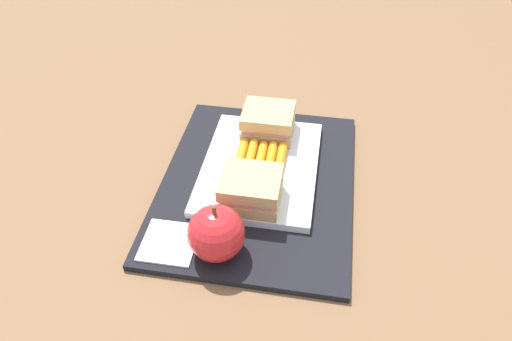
{
  "coord_description": "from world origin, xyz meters",
  "views": [
    {
      "loc": [
        0.5,
        0.08,
        0.49
      ],
      "look_at": [
        0.01,
        0.0,
        0.04
      ],
      "focal_mm": 33.34,
      "sensor_mm": 36.0,
      "label": 1
    }
  ],
  "objects_px": {
    "sandwich_half_right": "(251,189)",
    "paper_napkin": "(169,242)",
    "food_tray": "(260,167)",
    "sandwich_half_left": "(268,122)",
    "carrot_sticks_bundle": "(260,160)",
    "apple": "(216,233)"
  },
  "relations": [
    {
      "from": "sandwich_half_left",
      "to": "carrot_sticks_bundle",
      "type": "bearing_deg",
      "value": -0.17
    },
    {
      "from": "food_tray",
      "to": "carrot_sticks_bundle",
      "type": "relative_size",
      "value": 2.99
    },
    {
      "from": "sandwich_half_left",
      "to": "sandwich_half_right",
      "type": "xyz_separation_m",
      "value": [
        0.16,
        0.0,
        0.0
      ]
    },
    {
      "from": "food_tray",
      "to": "sandwich_half_left",
      "type": "xyz_separation_m",
      "value": [
        -0.08,
        0.0,
        0.03
      ]
    },
    {
      "from": "food_tray",
      "to": "sandwich_half_right",
      "type": "bearing_deg",
      "value": 0.0
    },
    {
      "from": "sandwich_half_right",
      "to": "carrot_sticks_bundle",
      "type": "bearing_deg",
      "value": -179.83
    },
    {
      "from": "food_tray",
      "to": "sandwich_half_left",
      "type": "relative_size",
      "value": 2.88
    },
    {
      "from": "sandwich_half_left",
      "to": "sandwich_half_right",
      "type": "distance_m",
      "value": 0.16
    },
    {
      "from": "sandwich_half_right",
      "to": "paper_napkin",
      "type": "xyz_separation_m",
      "value": [
        0.08,
        -0.09,
        -0.03
      ]
    },
    {
      "from": "carrot_sticks_bundle",
      "to": "apple",
      "type": "relative_size",
      "value": 0.93
    },
    {
      "from": "sandwich_half_right",
      "to": "carrot_sticks_bundle",
      "type": "distance_m",
      "value": 0.08
    },
    {
      "from": "food_tray",
      "to": "carrot_sticks_bundle",
      "type": "distance_m",
      "value": 0.01
    },
    {
      "from": "sandwich_half_right",
      "to": "apple",
      "type": "relative_size",
      "value": 0.97
    },
    {
      "from": "carrot_sticks_bundle",
      "to": "paper_napkin",
      "type": "xyz_separation_m",
      "value": [
        0.16,
        -0.09,
        -0.02
      ]
    },
    {
      "from": "food_tray",
      "to": "sandwich_half_right",
      "type": "distance_m",
      "value": 0.08
    },
    {
      "from": "apple",
      "to": "paper_napkin",
      "type": "xyz_separation_m",
      "value": [
        -0.0,
        -0.06,
        -0.03
      ]
    },
    {
      "from": "sandwich_half_left",
      "to": "paper_napkin",
      "type": "xyz_separation_m",
      "value": [
        0.24,
        -0.09,
        -0.03
      ]
    },
    {
      "from": "sandwich_half_right",
      "to": "paper_napkin",
      "type": "height_order",
      "value": "sandwich_half_right"
    },
    {
      "from": "sandwich_half_left",
      "to": "apple",
      "type": "relative_size",
      "value": 0.97
    },
    {
      "from": "sandwich_half_left",
      "to": "carrot_sticks_bundle",
      "type": "height_order",
      "value": "sandwich_half_left"
    },
    {
      "from": "sandwich_half_right",
      "to": "apple",
      "type": "height_order",
      "value": "apple"
    },
    {
      "from": "sandwich_half_right",
      "to": "paper_napkin",
      "type": "distance_m",
      "value": 0.13
    }
  ]
}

